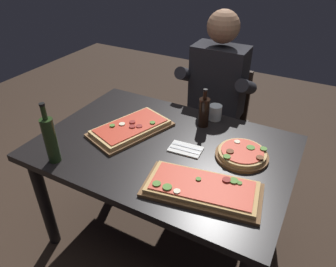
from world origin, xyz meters
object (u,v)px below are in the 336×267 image
object	(u,v)px
diner_chair	(218,118)
seated_diner	(215,95)
pizza_rectangular_left	(131,128)
pizza_round_far	(242,154)
oil_bottle_amber	(204,112)
tumbler_near_camera	(215,112)
dining_table	(164,159)
pizza_rectangular_front	(202,188)
wine_bottle_dark	(50,139)

from	to	relation	value
diner_chair	seated_diner	size ratio (longest dim) A/B	0.65
pizza_rectangular_left	diner_chair	size ratio (longest dim) A/B	0.62
pizza_round_far	oil_bottle_amber	distance (m)	0.37
oil_bottle_amber	tumbler_near_camera	size ratio (longest dim) A/B	2.56
oil_bottle_amber	tumbler_near_camera	bearing A→B (deg)	72.28
dining_table	pizza_rectangular_front	world-z (taller)	pizza_rectangular_front
pizza_round_far	oil_bottle_amber	xyz separation A→B (m)	(-0.31, 0.20, 0.08)
pizza_rectangular_left	oil_bottle_amber	size ratio (longest dim) A/B	2.23
pizza_rectangular_left	tumbler_near_camera	size ratio (longest dim) A/B	5.71
diner_chair	tumbler_near_camera	bearing A→B (deg)	-74.60
pizza_rectangular_left	seated_diner	world-z (taller)	seated_diner
dining_table	pizza_rectangular_front	distance (m)	0.43
tumbler_near_camera	pizza_round_far	bearing A→B (deg)	-48.53
wine_bottle_dark	seated_diner	world-z (taller)	seated_diner
pizza_round_far	tumbler_near_camera	distance (m)	0.41
diner_chair	wine_bottle_dark	bearing A→B (deg)	-110.17
pizza_rectangular_front	pizza_round_far	size ratio (longest dim) A/B	2.04
dining_table	seated_diner	bearing A→B (deg)	88.29
pizza_rectangular_front	diner_chair	xyz separation A→B (m)	(-0.31, 1.10, -0.27)
dining_table	wine_bottle_dark	distance (m)	0.63
dining_table	oil_bottle_amber	size ratio (longest dim) A/B	5.74
pizza_rectangular_left	diner_chair	world-z (taller)	diner_chair
tumbler_near_camera	dining_table	bearing A→B (deg)	-109.44
wine_bottle_dark	seated_diner	distance (m)	1.22
dining_table	oil_bottle_amber	distance (m)	0.37
dining_table	pizza_round_far	size ratio (longest dim) A/B	4.97
seated_diner	dining_table	bearing A→B (deg)	-91.71
oil_bottle_amber	tumbler_near_camera	world-z (taller)	oil_bottle_amber
oil_bottle_amber	wine_bottle_dark	bearing A→B (deg)	-128.31
wine_bottle_dark	oil_bottle_amber	size ratio (longest dim) A/B	1.37
oil_bottle_amber	seated_diner	size ratio (longest dim) A/B	0.18
pizza_rectangular_front	seated_diner	bearing A→B (deg)	107.74
dining_table	seated_diner	xyz separation A→B (m)	(0.02, 0.74, 0.10)
diner_chair	pizza_rectangular_front	bearing A→B (deg)	-74.10
wine_bottle_dark	oil_bottle_amber	bearing A→B (deg)	51.69
wine_bottle_dark	tumbler_near_camera	world-z (taller)	wine_bottle_dark
wine_bottle_dark	dining_table	bearing A→B (deg)	41.74
pizza_round_far	wine_bottle_dark	size ratio (longest dim) A/B	0.84
pizza_rectangular_left	wine_bottle_dark	world-z (taller)	wine_bottle_dark
tumbler_near_camera	diner_chair	bearing A→B (deg)	105.40
tumbler_near_camera	diner_chair	distance (m)	0.55
pizza_rectangular_left	pizza_round_far	world-z (taller)	same
pizza_round_far	wine_bottle_dark	distance (m)	0.99
tumbler_near_camera	pizza_rectangular_left	bearing A→B (deg)	-136.44
pizza_rectangular_front	tumbler_near_camera	distance (m)	0.68
seated_diner	diner_chair	bearing A→B (deg)	90.00
pizza_rectangular_left	diner_chair	xyz separation A→B (m)	(0.27, 0.82, -0.27)
oil_bottle_amber	seated_diner	world-z (taller)	seated_diner
oil_bottle_amber	pizza_round_far	bearing A→B (deg)	-33.03
pizza_rectangular_left	tumbler_near_camera	xyz separation A→B (m)	(0.39, 0.37, 0.03)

